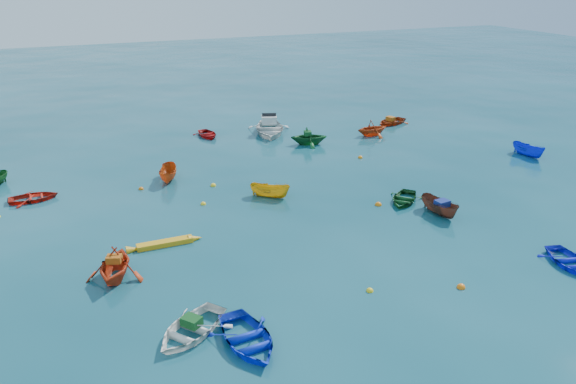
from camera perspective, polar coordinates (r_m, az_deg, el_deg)
name	(u,v)px	position (r m, az deg, el deg)	size (l,w,h in m)	color
ground	(325,233)	(28.79, 3.81, -4.22)	(160.00, 160.00, 0.00)	#093B47
dinghy_blue_sw	(247,344)	(21.11, -4.14, -15.16)	(2.46, 3.43, 0.71)	#102ECF
dinghy_white_near	(191,334)	(21.84, -9.85, -14.03)	(2.35, 3.29, 0.68)	white
sampan_brown_mid	(439,214)	(31.99, 15.08, -2.17)	(1.00, 2.65, 1.03)	brown
dinghy_blue_se	(569,265)	(28.90, 26.63, -6.64)	(2.05, 2.87, 0.59)	#101CD1
dinghy_orange_w	(116,278)	(26.01, -17.05, -8.34)	(2.52, 2.92, 1.54)	red
sampan_yellow_mid	(270,197)	(33.14, -1.84, -0.50)	(0.92, 2.45, 0.95)	gold
dinghy_green_e	(403,202)	(33.15, 11.65, -0.97)	(1.97, 2.75, 0.57)	#10441B
dinghy_red_nw	(34,200)	(35.87, -24.40, -0.77)	(1.95, 2.73, 0.57)	red
sampan_orange_n	(169,180)	(36.47, -12.00, 1.17)	(1.02, 2.69, 1.04)	#C04712
dinghy_green_n	(309,144)	(42.92, 2.12, 4.86)	(2.35, 2.73, 1.44)	#145725
dinghy_red_ne	(391,124)	(49.33, 10.41, 6.82)	(2.19, 3.06, 0.63)	#A42F0D
sampan_blue_far	(527,156)	(43.81, 23.14, 3.41)	(0.98, 2.59, 1.00)	#1025CE
dinghy_red_far	(207,136)	(45.37, -8.18, 5.61)	(1.90, 2.66, 0.55)	#A00D0D
dinghy_orange_far	(372,135)	(45.70, 8.51, 5.71)	(2.28, 2.64, 1.39)	#C53F12
kayak_yellow	(165,245)	(28.20, -12.37, -5.33)	(0.49, 3.42, 0.33)	orange
motorboat_white	(269,134)	(45.72, -1.91, 5.95)	(3.46, 4.83, 1.60)	silver
tarp_green_a	(192,321)	(21.60, -9.77, -12.81)	(0.70, 0.53, 0.34)	#134D1C
tarp_blue_a	(442,203)	(31.63, 15.39, -1.12)	(0.74, 0.56, 0.36)	navy
tarp_orange_a	(114,259)	(25.61, -17.25, -6.51)	(0.63, 0.48, 0.31)	#B35412
tarp_green_b	(308,133)	(42.65, 2.01, 5.99)	(0.68, 0.52, 0.33)	#12491D
tarp_orange_b	(391,119)	(49.13, 10.38, 7.35)	(0.69, 0.53, 0.34)	#B65A12
buoy_ye_a	(370,291)	(24.21, 8.31, -9.95)	(0.31, 0.31, 0.31)	yellow
buoy_or_b	(461,288)	(25.30, 17.16, -9.28)	(0.37, 0.37, 0.37)	orange
buoy_or_c	(141,189)	(35.39, -14.70, 0.26)	(0.32, 0.32, 0.32)	#CF620B
buoy_ye_c	(203,204)	(32.47, -8.60, -1.25)	(0.32, 0.32, 0.32)	yellow
buoy_or_d	(378,205)	(32.42, 9.15, -1.33)	(0.39, 0.39, 0.39)	orange
buoy_ye_d	(213,186)	(35.07, -7.60, 0.62)	(0.35, 0.35, 0.35)	yellow
buoy_or_e	(360,158)	(40.16, 7.35, 3.45)	(0.34, 0.34, 0.34)	orange
buoy_ye_e	(389,124)	(49.30, 10.19, 6.83)	(0.34, 0.34, 0.34)	yellow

